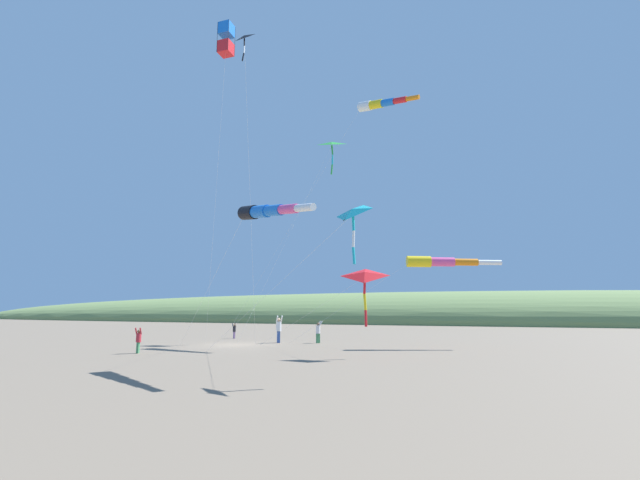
% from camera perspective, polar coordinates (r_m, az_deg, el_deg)
% --- Properties ---
extents(ground_plane, '(600.00, 600.00, 0.00)m').
position_cam_1_polar(ground_plane, '(30.58, -11.27, -13.44)').
color(ground_plane, '#756654').
extents(dune_ridge_grassy, '(28.00, 240.00, 11.25)m').
position_cam_1_polar(dune_ridge_grassy, '(82.24, 10.75, -10.72)').
color(dune_ridge_grassy, '#6B844C').
rests_on(dune_ridge_grassy, ground_plane).
extents(person_adult_flyer, '(0.69, 0.67, 1.92)m').
position_cam_1_polar(person_adult_flyer, '(31.75, -5.49, -11.51)').
color(person_adult_flyer, '#335199').
rests_on(person_adult_flyer, ground_plane).
extents(person_child_green_jacket, '(0.44, 0.46, 1.28)m').
position_cam_1_polar(person_child_green_jacket, '(37.01, -11.28, -11.60)').
color(person_child_green_jacket, '#8E6B9E').
rests_on(person_child_green_jacket, ground_plane).
extents(person_child_grey_jacket, '(0.49, 0.44, 1.38)m').
position_cam_1_polar(person_child_grey_jacket, '(25.98, -22.90, -12.00)').
color(person_child_grey_jacket, '#3D7F51').
rests_on(person_child_grey_jacket, ground_plane).
extents(person_bystander_far, '(0.56, 0.55, 1.57)m').
position_cam_1_polar(person_bystander_far, '(31.33, -0.24, -11.94)').
color(person_bystander_far, '#3D7F51').
rests_on(person_bystander_far, ground_plane).
extents(kite_windsock_striped_overhead, '(2.73, 14.19, 5.76)m').
position_cam_1_polar(kite_windsock_striped_overhead, '(28.68, 15.63, -2.81)').
color(kite_windsock_striped_overhead, yellow).
rests_on(kite_windsock_striped_overhead, ground_plane).
extents(kite_delta_red_high_left, '(6.08, 9.98, 4.48)m').
position_cam_1_polar(kite_delta_red_high_left, '(21.70, 5.93, -4.80)').
color(kite_delta_red_high_left, red).
rests_on(kite_delta_red_high_left, ground_plane).
extents(kite_windsock_rainbow_low_near, '(9.31, 13.31, 6.92)m').
position_cam_1_polar(kite_windsock_rainbow_low_near, '(17.98, -7.32, 3.79)').
color(kite_windsock_rainbow_low_near, black).
rests_on(kite_windsock_rainbow_low_near, ground_plane).
extents(kite_box_checkered_midright, '(6.46, 5.54, 19.85)m').
position_cam_1_polar(kite_box_checkered_midright, '(29.89, -12.33, 24.51)').
color(kite_box_checkered_midright, blue).
rests_on(kite_box_checkered_midright, ground_plane).
extents(kite_delta_purple_drifting, '(8.39, 4.17, 16.50)m').
position_cam_1_polar(kite_delta_purple_drifting, '(24.79, -10.02, 24.59)').
color(kite_delta_purple_drifting, black).
rests_on(kite_delta_purple_drifting, ground_plane).
extents(kite_windsock_blue_topmost, '(3.39, 15.17, 18.82)m').
position_cam_1_polar(kite_windsock_blue_topmost, '(35.48, 7.91, 17.43)').
color(kite_windsock_blue_topmost, white).
rests_on(kite_windsock_blue_topmost, ground_plane).
extents(kite_delta_long_streamer_right, '(6.37, 5.97, 16.13)m').
position_cam_1_polar(kite_delta_long_streamer_right, '(36.04, 1.56, 12.52)').
color(kite_delta_long_streamer_right, green).
rests_on(kite_delta_long_streamer_right, ground_plane).
extents(kite_delta_long_streamer_left, '(7.72, 11.88, 6.01)m').
position_cam_1_polar(kite_delta_long_streamer_left, '(14.94, 4.20, 3.49)').
color(kite_delta_long_streamer_left, '#1EB7C6').
rests_on(kite_delta_long_streamer_left, ground_plane).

